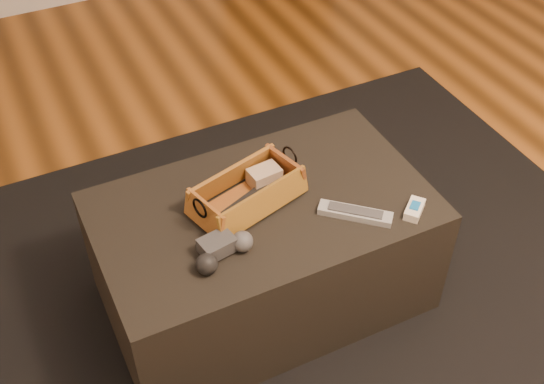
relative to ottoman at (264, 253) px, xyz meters
name	(u,v)px	position (x,y,z in m)	size (l,w,h in m)	color
floor	(292,383)	(-0.06, -0.33, -0.23)	(5.00, 5.50, 0.01)	brown
area_rug	(271,306)	(0.00, -0.05, -0.22)	(2.60, 2.00, 0.01)	black
ottoman	(264,253)	(0.00, 0.00, 0.00)	(1.00, 0.60, 0.42)	black
tv_remote	(246,203)	(-0.05, 0.01, 0.23)	(0.18, 0.04, 0.02)	black
cloth_bundle	(264,176)	(0.04, 0.08, 0.25)	(0.09, 0.06, 0.05)	#C9AD8C
wicker_basket	(247,193)	(-0.04, 0.03, 0.25)	(0.38, 0.26, 0.12)	#A65D25
game_controller	(222,250)	(-0.19, -0.14, 0.24)	(0.19, 0.13, 0.06)	#343436
silver_remote	(355,213)	(0.22, -0.16, 0.22)	(0.19, 0.18, 0.02)	#ACB0B4
cream_gadget	(414,209)	(0.38, -0.22, 0.22)	(0.09, 0.09, 0.03)	white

